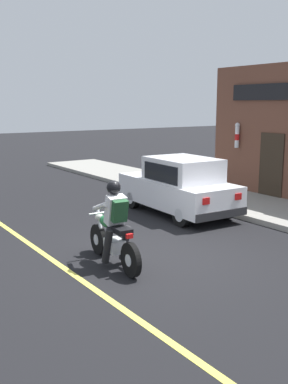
% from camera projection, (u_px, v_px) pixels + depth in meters
% --- Properties ---
extents(ground_plane, '(80.00, 80.00, 0.00)m').
position_uv_depth(ground_plane, '(157.00, 256.00, 8.93)').
color(ground_plane, black).
extents(sidewalk_curb, '(2.60, 22.00, 0.14)m').
position_uv_depth(sidewalk_curb, '(225.00, 199.00, 14.03)').
color(sidewalk_curb, gray).
rests_on(sidewalk_curb, ground).
extents(lane_stripe, '(0.12, 19.80, 0.01)m').
position_uv_depth(lane_stripe, '(17.00, 235.00, 10.35)').
color(lane_stripe, '#D1C64C').
rests_on(lane_stripe, ground).
extents(motorcycle_with_rider, '(0.60, 2.02, 1.62)m').
position_uv_depth(motorcycle_with_rider, '(114.00, 230.00, 8.33)').
color(motorcycle_with_rider, black).
rests_on(motorcycle_with_rider, ground).
extents(car_hatchback, '(1.82, 3.86, 1.57)m').
position_uv_depth(car_hatchback, '(179.00, 186.00, 12.28)').
color(car_hatchback, black).
rests_on(car_hatchback, ground).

